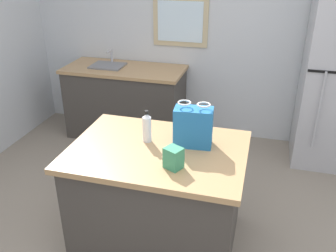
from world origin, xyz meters
TOP-DOWN VIEW (x-y plane):
  - back_wall at (-0.01, 2.35)m, footprint 4.88×0.13m
  - kitchen_island at (-0.12, 0.20)m, footprint 1.34×0.97m
  - sink_counter at (-1.09, 1.95)m, footprint 1.49×0.68m
  - shopping_bag at (0.12, 0.32)m, footprint 0.30×0.18m
  - small_box at (0.06, -0.03)m, footprint 0.15×0.14m
  - bottle at (-0.24, 0.29)m, footprint 0.07×0.07m

SIDE VIEW (x-z plane):
  - kitchen_island at x=-0.12m, z-range 0.00..0.87m
  - sink_counter at x=-1.09m, z-range -0.08..1.02m
  - small_box at x=0.06m, z-range 0.87..1.02m
  - bottle at x=-0.24m, z-range 0.85..1.12m
  - shopping_bag at x=0.12m, z-range 0.85..1.20m
  - back_wall at x=-0.01m, z-range 0.00..2.55m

